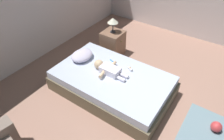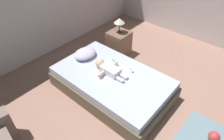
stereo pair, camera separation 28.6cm
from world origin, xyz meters
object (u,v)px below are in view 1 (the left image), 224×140
at_px(lamp, 113,21).
at_px(baby_bottle, 130,69).
at_px(pillow, 82,55).
at_px(nightstand, 113,43).
at_px(toy_ball, 216,127).
at_px(baby, 108,69).
at_px(bed, 112,83).
at_px(toothbrush, 112,61).

xyz_separation_m(lamp, baby_bottle, (-0.74, -0.88, -0.38)).
height_order(pillow, lamp, lamp).
distance_m(nightstand, toy_ball, 2.62).
height_order(pillow, baby, baby).
bearing_deg(baby_bottle, pillow, 103.95).
height_order(pillow, nightstand, pillow).
distance_m(bed, lamp, 1.39).
relative_size(bed, baby, 3.13).
height_order(bed, baby_bottle, baby_bottle).
bearing_deg(toothbrush, bed, -145.88).
xyz_separation_m(baby, toy_ball, (0.19, -1.90, -0.39)).
distance_m(baby, toy_ball, 1.95).
relative_size(lamp, baby_bottle, 2.60).
height_order(baby, toothbrush, baby).
bearing_deg(toy_ball, toothbrush, 86.99).
relative_size(baby, lamp, 2.02).
distance_m(nightstand, lamp, 0.55).
bearing_deg(bed, baby, 82.81).
height_order(pillow, toothbrush, pillow).
bearing_deg(nightstand, baby, -150.25).
bearing_deg(bed, toothbrush, 34.12).
relative_size(baby, baby_bottle, 5.24).
bearing_deg(lamp, nightstand, -90.00).
xyz_separation_m(nightstand, toy_ball, (-0.83, -2.48, -0.19)).
bearing_deg(bed, baby_bottle, -33.76).
height_order(toothbrush, baby_bottle, baby_bottle).
xyz_separation_m(bed, toy_ball, (0.21, -1.79, -0.11)).
bearing_deg(toy_ball, baby, 95.86).
height_order(baby, baby_bottle, baby).
xyz_separation_m(bed, baby, (0.01, 0.11, 0.28)).
height_order(baby, toy_ball, baby).
relative_size(pillow, nightstand, 0.80).
bearing_deg(lamp, baby, -150.25).
relative_size(bed, nightstand, 3.68).
bearing_deg(pillow, nightstand, -2.92).
relative_size(toothbrush, baby_bottle, 1.28).
relative_size(nightstand, baby_bottle, 4.45).
bearing_deg(baby, toothbrush, 19.66).
bearing_deg(baby_bottle, baby, 132.79).
distance_m(pillow, toy_ball, 2.57).
distance_m(nightstand, baby_bottle, 1.17).
bearing_deg(lamp, toy_ball, -108.44).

